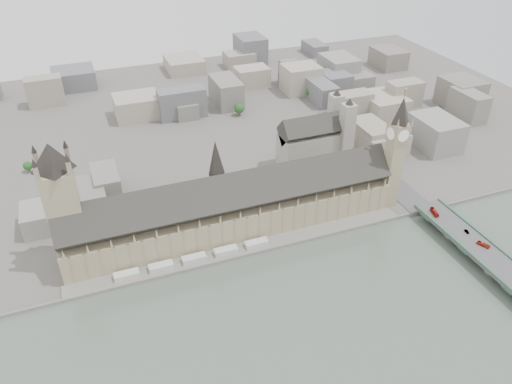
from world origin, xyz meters
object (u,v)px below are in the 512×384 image
object	(u,v)px
victoria_tower	(62,201)
car_approach	(400,176)
westminster_bridge	(487,260)
red_bus_north	(434,212)
westminster_abbey	(316,141)
elizabeth_tower	(396,145)
car_silver	(467,231)
palace_of_westminster	(233,208)
red_bus_south	(483,245)

from	to	relation	value
victoria_tower	car_approach	bearing A→B (deg)	0.59
westminster_bridge	red_bus_north	world-z (taller)	red_bus_north
westminster_abbey	red_bus_north	distance (m)	134.67
victoria_tower	red_bus_north	xyz separation A→B (m)	(279.28, -56.76, -43.30)
victoria_tower	red_bus_north	world-z (taller)	victoria_tower
westminster_bridge	elizabeth_tower	bearing A→B (deg)	104.11
westminster_abbey	car_silver	bearing A→B (deg)	-70.75
palace_of_westminster	car_silver	distance (m)	183.92
elizabeth_tower	westminster_abbey	distance (m)	96.91
elizabeth_tower	car_approach	xyz separation A→B (m)	(27.31, 20.98, -47.17)
victoria_tower	red_bus_north	size ratio (longest dim) A/B	8.42
victoria_tower	car_silver	xyz separation A→B (m)	(287.18, -86.34, -44.15)
victoria_tower	car_approach	distance (m)	290.72
elizabeth_tower	red_bus_north	xyz separation A→B (m)	(19.28, -38.76, -46.18)
red_bus_north	victoria_tower	bearing A→B (deg)	-177.04
palace_of_westminster	westminster_bridge	xyz separation A→B (m)	(162.00, -107.20, -17.58)
westminster_bridge	car_silver	xyz separation A→B (m)	(3.18, 27.16, 5.93)
palace_of_westminster	victoria_tower	world-z (taller)	victoria_tower
westminster_bridge	red_bus_south	xyz separation A→B (m)	(3.25, 9.35, 6.47)
red_bus_south	car_approach	size ratio (longest dim) A/B	2.10
red_bus_south	car_silver	distance (m)	17.81
palace_of_westminster	red_bus_south	size ratio (longest dim) A/B	27.50
palace_of_westminster	victoria_tower	bearing A→B (deg)	177.04
palace_of_westminster	elizabeth_tower	xyz separation A→B (m)	(138.00, -11.70, 35.38)
red_bus_south	car_approach	xyz separation A→B (m)	(0.05, 107.12, -0.68)
elizabeth_tower	car_silver	size ratio (longest dim) A/B	22.03
victoria_tower	car_silver	bearing A→B (deg)	-16.73
red_bus_south	palace_of_westminster	bearing A→B (deg)	124.88
westminster_bridge	car_approach	size ratio (longest dim) A/B	70.79
elizabeth_tower	westminster_bridge	bearing A→B (deg)	-75.89
elizabeth_tower	victoria_tower	world-z (taller)	elizabeth_tower
elizabeth_tower	westminster_bridge	size ratio (longest dim) A/B	0.33
victoria_tower	westminster_abbey	bearing A→B (deg)	16.50
palace_of_westminster	westminster_bridge	world-z (taller)	palace_of_westminster
westminster_bridge	red_bus_south	bearing A→B (deg)	70.82
elizabeth_tower	westminster_bridge	distance (m)	111.81
car_silver	westminster_bridge	bearing A→B (deg)	-88.23
westminster_bridge	car_approach	world-z (taller)	car_approach
westminster_bridge	red_bus_south	size ratio (longest dim) A/B	33.72
car_silver	car_approach	size ratio (longest dim) A/B	1.06
victoria_tower	westminster_bridge	distance (m)	309.91
elizabeth_tower	car_approach	world-z (taller)	elizabeth_tower
palace_of_westminster	westminster_abbey	bearing A→B (deg)	34.17
palace_of_westminster	westminster_bridge	bearing A→B (deg)	-33.49
westminster_abbey	elizabeth_tower	bearing A→B (deg)	-72.71
palace_of_westminster	red_bus_north	size ratio (longest dim) A/B	22.31
car_approach	westminster_bridge	bearing A→B (deg)	-68.20
palace_of_westminster	westminster_bridge	distance (m)	195.05
elizabeth_tower	red_bus_south	bearing A→B (deg)	-72.44
car_approach	elizabeth_tower	bearing A→B (deg)	-119.04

